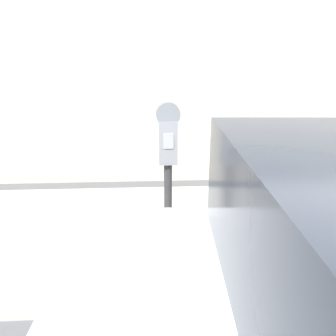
% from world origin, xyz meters
% --- Properties ---
extents(sidewalk, '(24.00, 2.80, 0.11)m').
position_xyz_m(sidewalk, '(0.00, 2.20, 0.05)').
color(sidewalk, '#ADAAA3').
rests_on(sidewalk, ground_plane).
extents(parking_meter, '(0.21, 0.15, 1.68)m').
position_xyz_m(parking_meter, '(-0.51, 1.25, 1.26)').
color(parking_meter, '#2D2D30').
rests_on(parking_meter, sidewalk).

